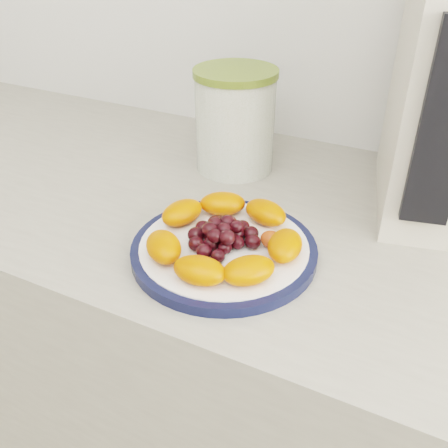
% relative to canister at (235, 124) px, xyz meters
% --- Properties ---
extents(counter, '(3.50, 0.60, 0.90)m').
position_rel_canister_xyz_m(counter, '(0.22, -0.12, -0.53)').
color(counter, '#9E9989').
rests_on(counter, floor).
extents(cabinet_face, '(3.48, 0.58, 0.84)m').
position_rel_canister_xyz_m(cabinet_face, '(0.22, -0.12, -0.56)').
color(cabinet_face, '#9B6A4B').
rests_on(cabinet_face, floor).
extents(plate_rim, '(0.25, 0.25, 0.01)m').
position_rel_canister_xyz_m(plate_rim, '(0.11, -0.25, -0.08)').
color(plate_rim, '#0F1535').
rests_on(plate_rim, counter).
extents(plate_face, '(0.23, 0.23, 0.02)m').
position_rel_canister_xyz_m(plate_face, '(0.11, -0.25, -0.07)').
color(plate_face, white).
rests_on(plate_face, counter).
extents(canister, '(0.17, 0.17, 0.17)m').
position_rel_canister_xyz_m(canister, '(0.00, 0.00, 0.00)').
color(canister, '#4B5D1E').
rests_on(canister, counter).
extents(canister_lid, '(0.18, 0.18, 0.01)m').
position_rel_canister_xyz_m(canister_lid, '(0.00, 0.00, 0.09)').
color(canister_lid, olive).
rests_on(canister_lid, canister).
extents(appliance_panel, '(0.06, 0.03, 0.26)m').
position_rel_canister_xyz_m(appliance_panel, '(0.34, -0.12, 0.10)').
color(appliance_panel, black).
rests_on(appliance_panel, appliance_body).
extents(fruit_plate, '(0.22, 0.22, 0.03)m').
position_rel_canister_xyz_m(fruit_plate, '(0.11, -0.25, -0.05)').
color(fruit_plate, '#D34903').
rests_on(fruit_plate, plate_face).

